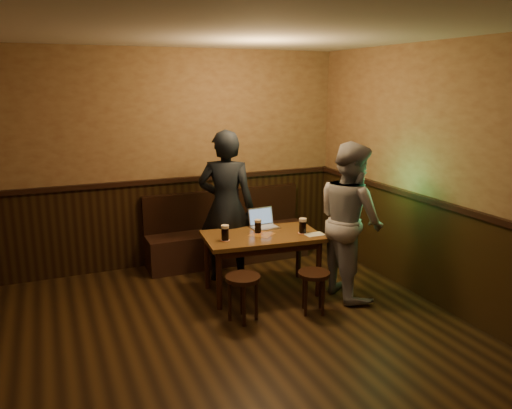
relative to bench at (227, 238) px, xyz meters
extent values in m
cube|color=black|center=(-0.84, -2.75, -0.32)|extent=(5.00, 6.00, 0.02)
cube|color=beige|center=(-0.84, -2.75, 2.50)|extent=(5.00, 6.00, 0.02)
cube|color=#96774C|center=(-0.84, 0.26, 1.09)|extent=(5.00, 0.02, 2.80)
cube|color=#96774C|center=(1.67, -2.75, 1.09)|extent=(0.02, 6.00, 2.80)
cube|color=black|center=(-0.84, 0.23, 0.24)|extent=(4.98, 0.04, 1.10)
cube|color=black|center=(1.64, -2.75, 0.24)|extent=(0.04, 5.98, 1.10)
cube|color=black|center=(-0.84, 0.20, 0.82)|extent=(4.98, 0.06, 0.06)
cube|color=black|center=(1.61, -2.75, 0.82)|extent=(0.06, 5.98, 0.06)
cube|color=black|center=(0.00, -0.04, -0.09)|extent=(2.20, 0.50, 0.45)
cube|color=black|center=(0.00, 0.16, 0.39)|extent=(2.20, 0.10, 0.50)
cube|color=brown|center=(0.00, -1.17, 0.36)|extent=(1.37, 0.87, 0.05)
cube|color=black|center=(0.00, -1.17, 0.29)|extent=(1.25, 0.75, 0.07)
cube|color=maroon|center=(0.00, -1.17, 0.39)|extent=(0.34, 0.34, 0.00)
cylinder|color=black|center=(-0.60, -1.41, 0.01)|extent=(0.07, 0.07, 0.65)
cylinder|color=black|center=(-0.55, -0.81, 0.01)|extent=(0.07, 0.07, 0.65)
cylinder|color=black|center=(0.55, -1.52, 0.01)|extent=(0.07, 0.07, 0.65)
cylinder|color=black|center=(0.60, -0.93, 0.01)|extent=(0.07, 0.07, 0.65)
cylinder|color=black|center=(-0.46, -1.74, 0.15)|extent=(0.45, 0.45, 0.04)
cylinder|color=black|center=(-0.33, -1.78, -0.08)|extent=(0.04, 0.04, 0.46)
cylinder|color=black|center=(-0.42, -1.61, -0.08)|extent=(0.04, 0.04, 0.46)
cylinder|color=black|center=(-0.59, -1.70, -0.08)|extent=(0.04, 0.04, 0.46)
cylinder|color=black|center=(-0.50, -1.87, -0.08)|extent=(0.04, 0.04, 0.46)
cylinder|color=black|center=(0.29, -1.86, 0.12)|extent=(0.44, 0.44, 0.04)
cylinder|color=black|center=(0.40, -1.81, -0.10)|extent=(0.04, 0.04, 0.43)
cylinder|color=black|center=(0.24, -1.75, -0.10)|extent=(0.04, 0.04, 0.43)
cylinder|color=black|center=(0.17, -1.91, -0.10)|extent=(0.04, 0.04, 0.43)
cylinder|color=black|center=(0.34, -1.98, -0.10)|extent=(0.04, 0.04, 0.43)
cylinder|color=#A43514|center=(-0.46, -1.21, 0.39)|extent=(0.11, 0.11, 0.00)
cylinder|color=silver|center=(-0.46, -1.21, 0.39)|extent=(0.09, 0.09, 0.00)
cylinder|color=black|center=(-0.46, -1.21, 0.46)|extent=(0.08, 0.08, 0.13)
cylinder|color=beige|center=(-0.46, -1.21, 0.54)|extent=(0.09, 0.09, 0.03)
cylinder|color=#A43514|center=(-0.02, -1.10, 0.39)|extent=(0.10, 0.10, 0.00)
cylinder|color=silver|center=(-0.02, -1.10, 0.39)|extent=(0.09, 0.09, 0.00)
cylinder|color=black|center=(-0.02, -1.10, 0.46)|extent=(0.08, 0.08, 0.12)
cylinder|color=beige|center=(-0.02, -1.10, 0.53)|extent=(0.08, 0.08, 0.03)
cylinder|color=#A43514|center=(0.45, -1.30, 0.39)|extent=(0.11, 0.11, 0.00)
cylinder|color=silver|center=(0.45, -1.30, 0.39)|extent=(0.10, 0.10, 0.00)
cylinder|color=black|center=(0.45, -1.30, 0.46)|extent=(0.08, 0.08, 0.14)
cylinder|color=beige|center=(0.45, -1.30, 0.55)|extent=(0.09, 0.09, 0.03)
cube|color=silver|center=(0.13, -0.94, 0.39)|extent=(0.32, 0.23, 0.02)
cube|color=#B2B2B7|center=(0.13, -0.94, 0.40)|extent=(0.29, 0.18, 0.00)
cube|color=silver|center=(0.13, -0.83, 0.51)|extent=(0.32, 0.08, 0.20)
cube|color=#5776A1|center=(0.13, -0.84, 0.51)|extent=(0.29, 0.06, 0.18)
cube|color=silver|center=(0.55, -1.40, 0.39)|extent=(0.22, 0.15, 0.00)
imported|color=black|center=(-0.24, -0.63, 0.61)|extent=(0.80, 0.70, 1.85)
imported|color=gray|center=(0.89, -1.59, 0.57)|extent=(0.69, 0.87, 1.76)
camera|label=1|loc=(-2.19, -6.11, 2.06)|focal=35.00mm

